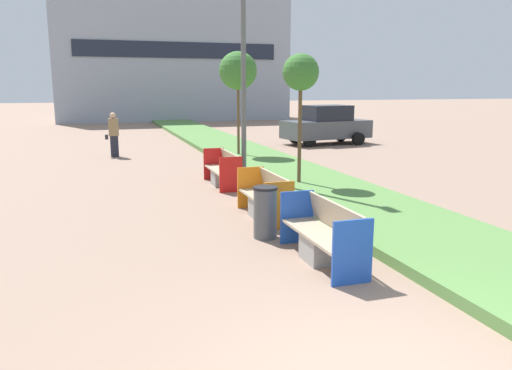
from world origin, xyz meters
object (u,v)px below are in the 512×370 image
at_px(bench_red_frame, 223,172).
at_px(street_lamp_post, 243,25).
at_px(bench_orange_frame, 265,200).
at_px(bench_blue_frame, 323,239).
at_px(sapling_tree_far, 238,71).
at_px(sapling_tree_near, 301,74).
at_px(litter_bin, 265,212).
at_px(parked_car_distant, 326,125).
at_px(pedestrian_walking, 114,134).

xyz_separation_m(bench_red_frame, street_lamp_post, (0.61, 0.01, 4.01)).
bearing_deg(bench_orange_frame, bench_blue_frame, -89.96).
height_order(bench_red_frame, sapling_tree_far, sapling_tree_far).
bearing_deg(bench_blue_frame, sapling_tree_near, 71.20).
distance_m(bench_orange_frame, litter_bin, 1.48).
bearing_deg(bench_blue_frame, sapling_tree_far, 80.81).
relative_size(bench_orange_frame, litter_bin, 2.01).
distance_m(litter_bin, sapling_tree_near, 5.32).
height_order(bench_orange_frame, parked_car_distant, parked_car_distant).
bearing_deg(bench_red_frame, sapling_tree_near, -29.42).
bearing_deg(pedestrian_walking, litter_bin, -79.59).
distance_m(bench_orange_frame, pedestrian_walking, 10.99).
height_order(sapling_tree_near, sapling_tree_far, sapling_tree_far).
relative_size(bench_orange_frame, sapling_tree_far, 0.48).
height_order(street_lamp_post, parked_car_distant, street_lamp_post).
height_order(bench_blue_frame, sapling_tree_near, sapling_tree_near).
height_order(bench_blue_frame, litter_bin, litter_bin).
height_order(bench_blue_frame, pedestrian_walking, pedestrian_walking).
relative_size(bench_blue_frame, sapling_tree_near, 0.57).
distance_m(bench_orange_frame, sapling_tree_far, 9.36).
relative_size(bench_blue_frame, bench_orange_frame, 1.07).
xyz_separation_m(bench_blue_frame, bench_orange_frame, (-0.00, 2.86, -0.00)).
xyz_separation_m(sapling_tree_far, parked_car_distant, (5.38, 3.47, -2.40)).
bearing_deg(parked_car_distant, bench_blue_frame, -123.11).
bearing_deg(sapling_tree_near, bench_blue_frame, -108.80).
distance_m(bench_blue_frame, sapling_tree_far, 12.05).
height_order(litter_bin, sapling_tree_far, sapling_tree_far).
relative_size(bench_red_frame, pedestrian_walking, 1.15).
distance_m(street_lamp_post, pedestrian_walking, 8.45).
distance_m(litter_bin, parked_car_distant, 15.60).
bearing_deg(litter_bin, bench_orange_frame, 71.14).
relative_size(bench_red_frame, sapling_tree_far, 0.50).
bearing_deg(parked_car_distant, bench_orange_frame, -128.15).
xyz_separation_m(street_lamp_post, parked_car_distant, (6.63, 8.47, -3.46)).
distance_m(sapling_tree_far, parked_car_distant, 6.84).
bearing_deg(sapling_tree_far, bench_blue_frame, -99.19).
bearing_deg(pedestrian_walking, bench_orange_frame, -75.82).
distance_m(bench_orange_frame, parked_car_distant, 14.16).
distance_m(bench_red_frame, sapling_tree_near, 3.44).
bearing_deg(street_lamp_post, sapling_tree_far, 75.91).
height_order(sapling_tree_far, pedestrian_walking, sapling_tree_far).
relative_size(bench_blue_frame, litter_bin, 2.15).
bearing_deg(bench_red_frame, parked_car_distant, 49.46).
distance_m(litter_bin, pedestrian_walking, 12.24).
bearing_deg(sapling_tree_near, sapling_tree_far, 90.00).
xyz_separation_m(bench_blue_frame, sapling_tree_far, (1.87, 11.54, 2.94)).
bearing_deg(pedestrian_walking, sapling_tree_far, -23.25).
relative_size(sapling_tree_near, parked_car_distant, 0.82).
bearing_deg(bench_orange_frame, parked_car_distant, 59.19).
distance_m(bench_blue_frame, pedestrian_walking, 13.77).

